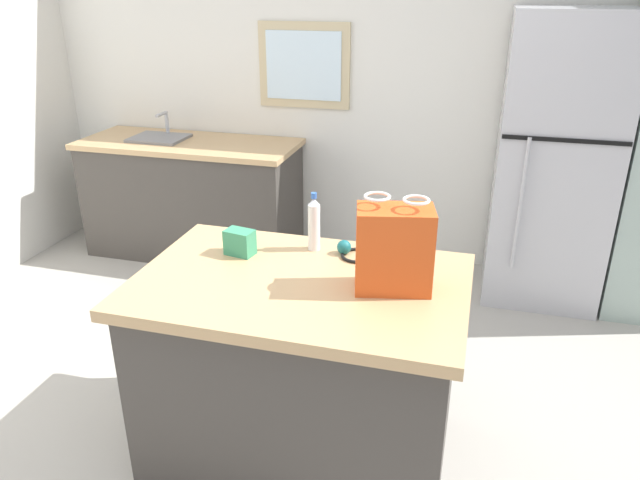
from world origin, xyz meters
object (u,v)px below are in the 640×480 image
object	(u,v)px
refrigerator	(555,163)
shopping_bag	(394,249)
ear_defenders	(358,252)
small_box	(240,242)
bottle	(314,224)
kitchen_island	(301,369)

from	to	relation	value
refrigerator	shopping_bag	size ratio (longest dim) A/B	4.87
refrigerator	ear_defenders	xyz separation A→B (m)	(-0.93, -1.61, -0.03)
small_box	bottle	world-z (taller)	bottle
kitchen_island	shopping_bag	xyz separation A→B (m)	(0.37, 0.03, 0.60)
small_box	bottle	distance (m)	0.34
kitchen_island	small_box	xyz separation A→B (m)	(-0.33, 0.17, 0.49)
bottle	shopping_bag	bearing A→B (deg)	-34.77
refrigerator	small_box	distance (m)	2.24
small_box	shopping_bag	bearing A→B (deg)	-11.20
refrigerator	ear_defenders	world-z (taller)	refrigerator
kitchen_island	ear_defenders	world-z (taller)	ear_defenders
shopping_bag	refrigerator	bearing A→B (deg)	68.22
refrigerator	small_box	xyz separation A→B (m)	(-1.44, -1.72, 0.01)
refrigerator	bottle	distance (m)	1.95
refrigerator	shopping_bag	world-z (taller)	refrigerator
ear_defenders	bottle	bearing A→B (deg)	171.96
small_box	ear_defenders	world-z (taller)	small_box
kitchen_island	refrigerator	size ratio (longest dim) A/B	0.73
shopping_bag	ear_defenders	bearing A→B (deg)	127.65
kitchen_island	bottle	xyz separation A→B (m)	(-0.03, 0.31, 0.55)
shopping_bag	ear_defenders	xyz separation A→B (m)	(-0.19, 0.25, -0.15)
small_box	ear_defenders	size ratio (longest dim) A/B	0.64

